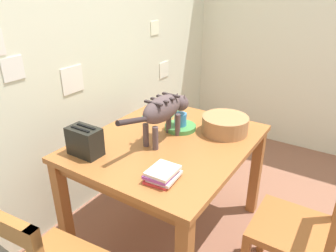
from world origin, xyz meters
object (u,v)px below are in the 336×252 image
at_px(saucer_bowl, 180,127).
at_px(coffee_mug, 181,119).
at_px(dining_table, 168,152).
at_px(book_stack, 162,174).
at_px(wicker_basket, 225,124).
at_px(toaster, 85,141).
at_px(magazine, 162,112).
at_px(cat, 164,110).
at_px(wooden_chair_far, 301,229).

height_order(saucer_bowl, coffee_mug, coffee_mug).
xyz_separation_m(dining_table, coffee_mug, (0.19, 0.02, 0.16)).
bearing_deg(dining_table, book_stack, -150.74).
distance_m(dining_table, book_stack, 0.47).
bearing_deg(wicker_basket, toaster, 141.87).
bearing_deg(saucer_bowl, toaster, 154.40).
relative_size(saucer_bowl, magazine, 0.76).
xyz_separation_m(cat, toaster, (-0.42, 0.28, -0.12)).
height_order(magazine, wooden_chair_far, wooden_chair_far).
height_order(saucer_bowl, toaster, toaster).
distance_m(cat, toaster, 0.52).
relative_size(coffee_mug, book_stack, 0.69).
relative_size(magazine, toaster, 1.43).
bearing_deg(saucer_bowl, cat, 177.25).
relative_size(magazine, book_stack, 1.55).
distance_m(coffee_mug, book_stack, 0.63).
bearing_deg(cat, saucer_bowl, 90.00).
relative_size(coffee_mug, wicker_basket, 0.41).
xyz_separation_m(cat, coffee_mug, (0.19, -0.01, -0.13)).
height_order(cat, toaster, cat).
distance_m(coffee_mug, wicker_basket, 0.30).
height_order(book_stack, wooden_chair_far, wooden_chair_far).
distance_m(magazine, toaster, 0.79).
height_order(cat, coffee_mug, cat).
distance_m(saucer_bowl, magazine, 0.33).
relative_size(wicker_basket, toaster, 1.56).
relative_size(toaster, wooden_chair_far, 0.22).
relative_size(cat, wicker_basket, 2.11).
distance_m(coffee_mug, wooden_chair_far, 0.99).
distance_m(dining_table, wicker_basket, 0.43).
bearing_deg(dining_table, wicker_basket, -40.36).
height_order(book_stack, wicker_basket, wicker_basket).
height_order(coffee_mug, book_stack, coffee_mug).
xyz_separation_m(saucer_bowl, wicker_basket, (0.12, -0.28, 0.04)).
xyz_separation_m(magazine, toaster, (-0.79, 0.01, 0.08)).
bearing_deg(magazine, wicker_basket, -108.37).
distance_m(book_stack, wooden_chair_far, 0.82).
xyz_separation_m(saucer_bowl, coffee_mug, (0.00, 0.00, 0.06)).
relative_size(saucer_bowl, coffee_mug, 1.72).
bearing_deg(cat, magazine, 128.63).
relative_size(dining_table, magazine, 4.14).
xyz_separation_m(coffee_mug, toaster, (-0.61, 0.29, 0.01)).
xyz_separation_m(magazine, wooden_chair_far, (-0.39, -1.17, -0.29)).
relative_size(saucer_bowl, wooden_chair_far, 0.23).
bearing_deg(wooden_chair_far, coffee_mug, 76.22).
bearing_deg(magazine, saucer_bowl, -135.26).
bearing_deg(coffee_mug, cat, 177.30).
relative_size(book_stack, wooden_chair_far, 0.20).
xyz_separation_m(coffee_mug, magazine, (0.18, 0.28, -0.07)).
distance_m(cat, coffee_mug, 0.23).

